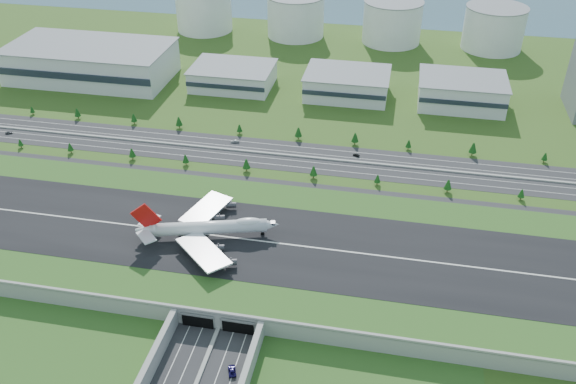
% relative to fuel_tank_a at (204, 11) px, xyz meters
% --- Properties ---
extents(ground, '(1200.00, 1200.00, 0.00)m').
position_rel_fuel_tank_a_xyz_m(ground, '(120.00, -310.00, -17.50)').
color(ground, '#3F591B').
rests_on(ground, ground).
extents(airfield_deck, '(520.00, 100.00, 9.20)m').
position_rel_fuel_tank_a_xyz_m(airfield_deck, '(120.00, -310.09, -13.38)').
color(airfield_deck, '#989993').
rests_on(airfield_deck, ground).
extents(north_expressway, '(560.00, 36.00, 0.12)m').
position_rel_fuel_tank_a_xyz_m(north_expressway, '(120.00, -215.00, -17.44)').
color(north_expressway, '#28282B').
rests_on(north_expressway, ground).
extents(tree_row, '(503.46, 48.57, 8.46)m').
position_rel_fuel_tank_a_xyz_m(tree_row, '(140.60, -213.65, -12.83)').
color(tree_row, '#3D2819').
rests_on(tree_row, ground).
extents(hangar_west, '(120.00, 60.00, 25.00)m').
position_rel_fuel_tank_a_xyz_m(hangar_west, '(-50.00, -125.00, -5.00)').
color(hangar_west, silver).
rests_on(hangar_west, ground).
extents(hangar_mid_a, '(58.00, 42.00, 15.00)m').
position_rel_fuel_tank_a_xyz_m(hangar_mid_a, '(60.00, -120.00, -10.00)').
color(hangar_mid_a, silver).
rests_on(hangar_mid_a, ground).
extents(hangar_mid_b, '(58.00, 42.00, 17.00)m').
position_rel_fuel_tank_a_xyz_m(hangar_mid_b, '(145.00, -120.00, -9.00)').
color(hangar_mid_b, silver).
rests_on(hangar_mid_b, ground).
extents(hangar_mid_c, '(58.00, 42.00, 19.00)m').
position_rel_fuel_tank_a_xyz_m(hangar_mid_c, '(225.00, -120.00, -8.00)').
color(hangar_mid_c, silver).
rests_on(hangar_mid_c, ground).
extents(fuel_tank_a, '(50.00, 50.00, 35.00)m').
position_rel_fuel_tank_a_xyz_m(fuel_tank_a, '(0.00, 0.00, 0.00)').
color(fuel_tank_a, white).
rests_on(fuel_tank_a, ground).
extents(fuel_tank_b, '(50.00, 50.00, 35.00)m').
position_rel_fuel_tank_a_xyz_m(fuel_tank_b, '(85.00, 0.00, 0.00)').
color(fuel_tank_b, white).
rests_on(fuel_tank_b, ground).
extents(fuel_tank_c, '(50.00, 50.00, 35.00)m').
position_rel_fuel_tank_a_xyz_m(fuel_tank_c, '(170.00, 0.00, 0.00)').
color(fuel_tank_c, white).
rests_on(fuel_tank_c, ground).
extents(fuel_tank_d, '(50.00, 50.00, 35.00)m').
position_rel_fuel_tank_a_xyz_m(fuel_tank_d, '(255.00, 0.00, 0.00)').
color(fuel_tank_d, white).
rests_on(fuel_tank_d, ground).
extents(boeing_747, '(66.29, 61.82, 20.98)m').
position_rel_fuel_tank_a_xyz_m(boeing_747, '(101.35, -311.90, -3.55)').
color(boeing_747, white).
rests_on(boeing_747, airfield_deck).
extents(car_2, '(4.82, 6.80, 1.72)m').
position_rel_fuel_tank_a_xyz_m(car_2, '(131.55, -380.51, -16.52)').
color(car_2, '#100C3F').
rests_on(car_2, ground).
extents(car_4, '(4.90, 3.33, 1.55)m').
position_rel_fuel_tank_a_xyz_m(car_4, '(-61.22, -221.88, -16.61)').
color(car_4, '#545559').
rests_on(car_4, ground).
extents(car_5, '(4.33, 2.89, 1.35)m').
position_rel_fuel_tank_a_xyz_m(car_5, '(160.99, -207.60, -16.70)').
color(car_5, black).
rests_on(car_5, ground).
extents(car_7, '(5.93, 3.14, 1.64)m').
position_rel_fuel_tank_a_xyz_m(car_7, '(84.39, -204.99, -16.56)').
color(car_7, silver).
rests_on(car_7, ground).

